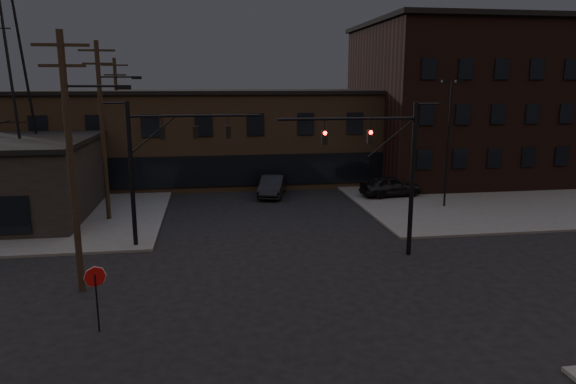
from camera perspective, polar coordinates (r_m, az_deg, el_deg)
The scene contains 15 objects.
ground at distance 22.40m, azimuth 1.74°, elevation -11.45°, with size 140.00×140.00×0.00m, color black.
sidewalk_ne at distance 50.24m, azimuth 22.31°, elevation 0.96°, with size 30.00×30.00×0.15m, color #474744.
building_row at distance 48.60m, azimuth -4.25°, elevation 6.17°, with size 40.00×12.00×8.00m, color #4C3928.
building_right at distance 52.94m, azimuth 20.69°, elevation 9.17°, with size 22.00×16.00×14.00m, color black.
traffic_signal_near at distance 26.64m, azimuth 11.45°, elevation 3.16°, with size 7.12×0.24×8.00m.
traffic_signal_far at distance 28.62m, azimuth -14.57°, elevation 3.78°, with size 7.12×0.24×8.00m.
stop_sign at distance 19.99m, azimuth -20.60°, elevation -9.52°, with size 0.72×0.33×2.48m.
utility_pole_near at distance 23.11m, azimuth -22.86°, elevation 3.48°, with size 3.70×0.28×11.00m.
utility_pole_mid at distance 34.96m, azimuth -19.83°, elevation 6.72°, with size 3.70×0.28×11.50m.
utility_pole_far at distance 46.95m, azimuth -18.35°, elevation 7.58°, with size 2.20×0.28×11.00m.
lot_light_a at distance 38.25m, azimuth 17.44°, elevation 6.35°, with size 1.50×0.28×9.14m.
lot_light_b at distance 45.47m, azimuth 21.52°, elevation 6.88°, with size 1.50×0.28×9.14m.
parked_car_lot_a at distance 41.28m, azimuth 11.31°, elevation 0.67°, with size 1.93×4.81×1.64m, color black.
parked_car_lot_b at distance 49.92m, azimuth 20.28°, elevation 1.82°, with size 1.63×4.01×1.16m, color #ADADB0.
car_crossing at distance 41.23m, azimuth -1.73°, elevation 0.70°, with size 1.78×5.09×1.68m, color black.
Camera 1 is at (-3.78, -20.20, 8.92)m, focal length 32.00 mm.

